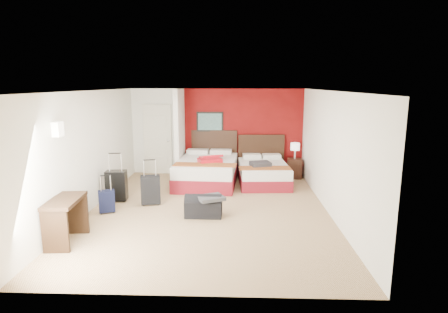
{
  "coord_description": "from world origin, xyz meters",
  "views": [
    {
      "loc": [
        0.59,
        -7.45,
        2.65
      ],
      "look_at": [
        0.3,
        0.8,
        1.0
      ],
      "focal_mm": 29.47,
      "sensor_mm": 36.0,
      "label": 1
    }
  ],
  "objects_px": {
    "table_lamp": "(295,151)",
    "suitcase_navy": "(107,202)",
    "nightstand": "(294,168)",
    "desk": "(66,221)",
    "suitcase_black": "(117,187)",
    "bed_right": "(263,174)",
    "red_suitcase_open": "(210,159)",
    "suitcase_charcoal": "(151,191)",
    "duffel_bag": "(204,207)",
    "bed_left": "(207,172)"
  },
  "relations": [
    {
      "from": "red_suitcase_open",
      "to": "suitcase_black",
      "type": "bearing_deg",
      "value": -167.15
    },
    {
      "from": "table_lamp",
      "to": "red_suitcase_open",
      "type": "bearing_deg",
      "value": -161.23
    },
    {
      "from": "suitcase_black",
      "to": "suitcase_navy",
      "type": "distance_m",
      "value": 0.78
    },
    {
      "from": "suitcase_black",
      "to": "suitcase_navy",
      "type": "height_order",
      "value": "suitcase_black"
    },
    {
      "from": "red_suitcase_open",
      "to": "suitcase_charcoal",
      "type": "height_order",
      "value": "red_suitcase_open"
    },
    {
      "from": "table_lamp",
      "to": "duffel_bag",
      "type": "height_order",
      "value": "table_lamp"
    },
    {
      "from": "suitcase_navy",
      "to": "table_lamp",
      "type": "bearing_deg",
      "value": 14.35
    },
    {
      "from": "duffel_bag",
      "to": "desk",
      "type": "distance_m",
      "value": 2.57
    },
    {
      "from": "bed_left",
      "to": "red_suitcase_open",
      "type": "relative_size",
      "value": 2.75
    },
    {
      "from": "nightstand",
      "to": "desk",
      "type": "bearing_deg",
      "value": -128.89
    },
    {
      "from": "desk",
      "to": "nightstand",
      "type": "bearing_deg",
      "value": 40.76
    },
    {
      "from": "duffel_bag",
      "to": "bed_left",
      "type": "bearing_deg",
      "value": 93.99
    },
    {
      "from": "table_lamp",
      "to": "suitcase_navy",
      "type": "relative_size",
      "value": 1.02
    },
    {
      "from": "red_suitcase_open",
      "to": "duffel_bag",
      "type": "relative_size",
      "value": 1.07
    },
    {
      "from": "suitcase_black",
      "to": "duffel_bag",
      "type": "relative_size",
      "value": 0.92
    },
    {
      "from": "table_lamp",
      "to": "suitcase_navy",
      "type": "bearing_deg",
      "value": -144.97
    },
    {
      "from": "suitcase_navy",
      "to": "red_suitcase_open",
      "type": "bearing_deg",
      "value": 27.61
    },
    {
      "from": "table_lamp",
      "to": "suitcase_charcoal",
      "type": "xyz_separation_m",
      "value": [
        -3.54,
        -2.46,
        -0.47
      ]
    },
    {
      "from": "nightstand",
      "to": "suitcase_black",
      "type": "height_order",
      "value": "suitcase_black"
    },
    {
      "from": "nightstand",
      "to": "duffel_bag",
      "type": "distance_m",
      "value": 3.91
    },
    {
      "from": "suitcase_charcoal",
      "to": "suitcase_navy",
      "type": "distance_m",
      "value": 0.97
    },
    {
      "from": "nightstand",
      "to": "desk",
      "type": "xyz_separation_m",
      "value": [
        -4.48,
        -4.49,
        0.11
      ]
    },
    {
      "from": "bed_left",
      "to": "suitcase_charcoal",
      "type": "distance_m",
      "value": 2.09
    },
    {
      "from": "bed_right",
      "to": "suitcase_black",
      "type": "bearing_deg",
      "value": -157.91
    },
    {
      "from": "suitcase_black",
      "to": "desk",
      "type": "distance_m",
      "value": 2.24
    },
    {
      "from": "suitcase_black",
      "to": "suitcase_charcoal",
      "type": "xyz_separation_m",
      "value": [
        0.83,
        -0.2,
        -0.03
      ]
    },
    {
      "from": "table_lamp",
      "to": "suitcase_navy",
      "type": "distance_m",
      "value": 5.31
    },
    {
      "from": "bed_right",
      "to": "desk",
      "type": "height_order",
      "value": "desk"
    },
    {
      "from": "nightstand",
      "to": "suitcase_charcoal",
      "type": "height_order",
      "value": "suitcase_charcoal"
    },
    {
      "from": "bed_left",
      "to": "duffel_bag",
      "type": "relative_size",
      "value": 2.95
    },
    {
      "from": "nightstand",
      "to": "suitcase_charcoal",
      "type": "bearing_deg",
      "value": -139.15
    },
    {
      "from": "red_suitcase_open",
      "to": "duffel_bag",
      "type": "distance_m",
      "value": 2.43
    },
    {
      "from": "red_suitcase_open",
      "to": "bed_right",
      "type": "bearing_deg",
      "value": -16.37
    },
    {
      "from": "suitcase_black",
      "to": "bed_right",
      "type": "bearing_deg",
      "value": 20.97
    },
    {
      "from": "suitcase_navy",
      "to": "duffel_bag",
      "type": "relative_size",
      "value": 0.6
    },
    {
      "from": "bed_right",
      "to": "desk",
      "type": "bearing_deg",
      "value": -135.83
    },
    {
      "from": "red_suitcase_open",
      "to": "suitcase_black",
      "type": "distance_m",
      "value": 2.53
    },
    {
      "from": "bed_right",
      "to": "table_lamp",
      "type": "height_order",
      "value": "table_lamp"
    },
    {
      "from": "suitcase_navy",
      "to": "desk",
      "type": "height_order",
      "value": "desk"
    },
    {
      "from": "bed_right",
      "to": "desk",
      "type": "distance_m",
      "value": 5.25
    },
    {
      "from": "suitcase_charcoal",
      "to": "nightstand",
      "type": "bearing_deg",
      "value": 21.41
    },
    {
      "from": "suitcase_black",
      "to": "desk",
      "type": "xyz_separation_m",
      "value": [
        -0.12,
        -2.24,
        0.05
      ]
    },
    {
      "from": "nightstand",
      "to": "table_lamp",
      "type": "xyz_separation_m",
      "value": [
        0.0,
        0.0,
        0.5
      ]
    },
    {
      "from": "bed_right",
      "to": "suitcase_navy",
      "type": "bearing_deg",
      "value": -147.96
    },
    {
      "from": "bed_left",
      "to": "nightstand",
      "type": "height_order",
      "value": "bed_left"
    },
    {
      "from": "bed_right",
      "to": "suitcase_black",
      "type": "distance_m",
      "value": 3.8
    },
    {
      "from": "nightstand",
      "to": "suitcase_black",
      "type": "xyz_separation_m",
      "value": [
        -4.36,
        -2.25,
        0.06
      ]
    },
    {
      "from": "suitcase_black",
      "to": "duffel_bag",
      "type": "distance_m",
      "value": 2.26
    },
    {
      "from": "bed_right",
      "to": "red_suitcase_open",
      "type": "xyz_separation_m",
      "value": [
        -1.4,
        -0.16,
        0.43
      ]
    },
    {
      "from": "table_lamp",
      "to": "desk",
      "type": "relative_size",
      "value": 0.49
    }
  ]
}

